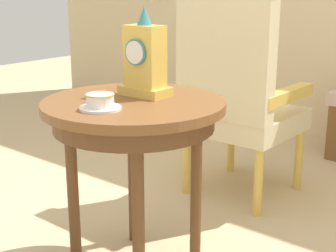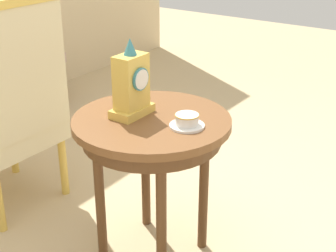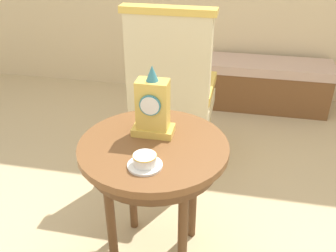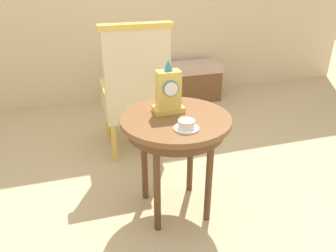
{
  "view_description": "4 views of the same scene",
  "coord_description": "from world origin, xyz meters",
  "px_view_note": "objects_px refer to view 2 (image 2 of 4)",
  "views": [
    {
      "loc": [
        1.17,
        -1.32,
        1.12
      ],
      "look_at": [
        -0.02,
        0.15,
        0.58
      ],
      "focal_mm": 54.55,
      "sensor_mm": 36.0,
      "label": 1
    },
    {
      "loc": [
        -1.65,
        -1.15,
        1.52
      ],
      "look_at": [
        -0.03,
        -0.02,
        0.65
      ],
      "focal_mm": 53.75,
      "sensor_mm": 36.0,
      "label": 2
    },
    {
      "loc": [
        0.27,
        -1.34,
        1.59
      ],
      "look_at": [
        -0.04,
        0.15,
        0.72
      ],
      "focal_mm": 39.79,
      "sensor_mm": 36.0,
      "label": 3
    },
    {
      "loc": [
        -0.66,
        -1.74,
        1.54
      ],
      "look_at": [
        -0.12,
        0.05,
        0.63
      ],
      "focal_mm": 35.93,
      "sensor_mm": 36.0,
      "label": 4
    }
  ],
  "objects_px": {
    "teacup_left": "(187,121)",
    "mantel_clock": "(132,85)",
    "side_table": "(152,136)",
    "armchair": "(9,104)"
  },
  "relations": [
    {
      "from": "teacup_left",
      "to": "side_table",
      "type": "bearing_deg",
      "value": 92.24
    },
    {
      "from": "teacup_left",
      "to": "armchair",
      "type": "bearing_deg",
      "value": 94.87
    },
    {
      "from": "side_table",
      "to": "teacup_left",
      "type": "height_order",
      "value": "teacup_left"
    },
    {
      "from": "side_table",
      "to": "mantel_clock",
      "type": "relative_size",
      "value": 2.07
    },
    {
      "from": "mantel_clock",
      "to": "armchair",
      "type": "xyz_separation_m",
      "value": [
        -0.06,
        0.76,
        -0.24
      ]
    },
    {
      "from": "side_table",
      "to": "armchair",
      "type": "height_order",
      "value": "armchair"
    },
    {
      "from": "teacup_left",
      "to": "armchair",
      "type": "xyz_separation_m",
      "value": [
        -0.09,
        1.02,
        -0.13
      ]
    },
    {
      "from": "teacup_left",
      "to": "mantel_clock",
      "type": "bearing_deg",
      "value": 95.98
    },
    {
      "from": "side_table",
      "to": "mantel_clock",
      "type": "xyz_separation_m",
      "value": [
        -0.02,
        0.09,
        0.22
      ]
    },
    {
      "from": "teacup_left",
      "to": "mantel_clock",
      "type": "height_order",
      "value": "mantel_clock"
    }
  ]
}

